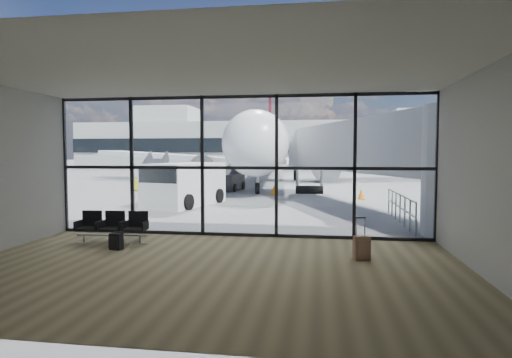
% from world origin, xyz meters
% --- Properties ---
extents(ground, '(220.00, 220.00, 0.00)m').
position_xyz_m(ground, '(0.00, 40.00, 0.00)').
color(ground, slate).
rests_on(ground, ground).
extents(lounge_shell, '(12.02, 8.01, 4.51)m').
position_xyz_m(lounge_shell, '(0.00, -4.80, 2.65)').
color(lounge_shell, brown).
rests_on(lounge_shell, ground).
extents(glass_curtain_wall, '(12.10, 0.12, 4.50)m').
position_xyz_m(glass_curtain_wall, '(0.00, 0.00, 2.25)').
color(glass_curtain_wall, white).
rests_on(glass_curtain_wall, ground).
extents(jet_bridge, '(8.00, 16.50, 4.33)m').
position_xyz_m(jet_bridge, '(4.90, 7.07, 2.76)').
color(jet_bridge, '#ACADB1').
rests_on(jet_bridge, ground).
extents(apron_railing, '(0.06, 5.46, 1.11)m').
position_xyz_m(apron_railing, '(5.60, 3.50, 0.72)').
color(apron_railing, gray).
rests_on(apron_railing, ground).
extents(far_terminal, '(80.00, 12.20, 11.00)m').
position_xyz_m(far_terminal, '(-0.59, 61.97, 4.21)').
color(far_terminal, '#B7B7B2').
rests_on(far_terminal, ground).
extents(tree_0, '(4.95, 4.95, 7.12)m').
position_xyz_m(tree_0, '(-45.00, 72.00, 4.63)').
color(tree_0, '#382619').
rests_on(tree_0, ground).
extents(tree_1, '(5.61, 5.61, 8.07)m').
position_xyz_m(tree_1, '(-39.00, 72.00, 5.25)').
color(tree_1, '#382619').
rests_on(tree_1, ground).
extents(tree_2, '(6.27, 6.27, 9.03)m').
position_xyz_m(tree_2, '(-33.00, 72.00, 5.88)').
color(tree_2, '#382619').
rests_on(tree_2, ground).
extents(tree_3, '(4.95, 4.95, 7.12)m').
position_xyz_m(tree_3, '(-27.00, 72.00, 4.63)').
color(tree_3, '#382619').
rests_on(tree_3, ground).
extents(tree_4, '(5.61, 5.61, 8.07)m').
position_xyz_m(tree_4, '(-21.00, 72.00, 5.25)').
color(tree_4, '#382619').
rests_on(tree_4, ground).
extents(tree_5, '(6.27, 6.27, 9.03)m').
position_xyz_m(tree_5, '(-15.00, 72.00, 5.88)').
color(tree_5, '#382619').
rests_on(tree_5, ground).
extents(seating_row, '(2.11, 0.71, 0.93)m').
position_xyz_m(seating_row, '(-3.55, -1.48, 0.52)').
color(seating_row, gray).
rests_on(seating_row, ground).
extents(backpack, '(0.37, 0.35, 0.50)m').
position_xyz_m(backpack, '(-3.00, -2.42, 0.24)').
color(backpack, black).
rests_on(backpack, ground).
extents(suitcase, '(0.43, 0.35, 1.06)m').
position_xyz_m(suitcase, '(3.59, -2.60, 0.32)').
color(suitcase, '#85624A').
rests_on(suitcase, ground).
extents(airliner, '(35.01, 40.65, 10.47)m').
position_xyz_m(airliner, '(-2.85, 29.69, 3.19)').
color(airliner, white).
rests_on(airliner, ground).
extents(service_van, '(3.27, 5.32, 2.16)m').
position_xyz_m(service_van, '(-4.28, 7.57, 1.11)').
color(service_van, white).
rests_on(service_van, ground).
extents(belt_loader, '(2.04, 4.51, 2.02)m').
position_xyz_m(belt_loader, '(-3.91, 16.73, 0.68)').
color(belt_loader, black).
rests_on(belt_loader, ground).
extents(mobile_stairs, '(1.86, 3.28, 2.25)m').
position_xyz_m(mobile_stairs, '(-9.73, 16.45, 0.54)').
color(mobile_stairs, yellow).
rests_on(mobile_stairs, ground).
extents(traffic_cone_b, '(0.47, 0.47, 0.67)m').
position_xyz_m(traffic_cone_b, '(-0.35, 14.19, 0.32)').
color(traffic_cone_b, orange).
rests_on(traffic_cone_b, ground).
extents(traffic_cone_c, '(0.44, 0.44, 0.63)m').
position_xyz_m(traffic_cone_c, '(4.94, 11.84, 0.30)').
color(traffic_cone_c, orange).
rests_on(traffic_cone_c, ground).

